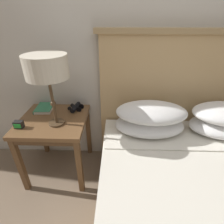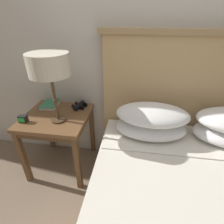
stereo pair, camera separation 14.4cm
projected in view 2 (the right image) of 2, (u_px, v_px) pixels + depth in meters
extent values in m
cube|color=beige|center=(139.00, 31.00, 1.43)|extent=(8.00, 0.06, 2.60)
cube|color=brown|center=(57.00, 116.00, 1.61)|extent=(0.58, 0.58, 0.04)
cube|color=brown|center=(57.00, 120.00, 1.63)|extent=(0.55, 0.55, 0.05)
cube|color=brown|center=(23.00, 158.00, 1.58)|extent=(0.04, 0.04, 0.58)
cube|color=brown|center=(78.00, 164.00, 1.51)|extent=(0.04, 0.04, 0.58)
cube|color=brown|center=(49.00, 126.00, 2.01)|extent=(0.04, 0.04, 0.58)
cube|color=brown|center=(92.00, 130.00, 1.95)|extent=(0.04, 0.04, 0.58)
cube|color=white|center=(189.00, 145.00, 1.40)|extent=(1.39, 0.28, 0.01)
cube|color=tan|center=(184.00, 109.00, 1.64)|extent=(1.52, 0.06, 1.29)
cube|color=#A4865B|center=(202.00, 32.00, 1.31)|extent=(1.59, 0.10, 0.04)
ellipsoid|color=white|center=(150.00, 127.00, 1.50)|extent=(0.60, 0.36, 0.15)
ellipsoid|color=white|center=(152.00, 114.00, 1.44)|extent=(0.60, 0.36, 0.15)
cylinder|color=#4C3823|center=(59.00, 119.00, 1.52)|extent=(0.13, 0.13, 0.01)
cylinder|color=#4C3823|center=(55.00, 99.00, 1.42)|extent=(0.02, 0.02, 0.39)
sphere|color=#4C3823|center=(55.00, 101.00, 1.43)|extent=(0.04, 0.04, 0.04)
cylinder|color=beige|center=(49.00, 64.00, 1.28)|extent=(0.31, 0.31, 0.17)
cube|color=silver|center=(50.00, 105.00, 1.75)|extent=(0.16, 0.21, 0.03)
cube|color=#337F56|center=(50.00, 103.00, 1.74)|extent=(0.16, 0.21, 0.00)
cube|color=#337F56|center=(43.00, 104.00, 1.75)|extent=(0.02, 0.20, 0.03)
cylinder|color=black|center=(78.00, 107.00, 1.69)|extent=(0.06, 0.10, 0.04)
cylinder|color=black|center=(82.00, 108.00, 1.67)|extent=(0.05, 0.02, 0.05)
cylinder|color=black|center=(73.00, 106.00, 1.70)|extent=(0.04, 0.02, 0.04)
cylinder|color=black|center=(81.00, 104.00, 1.74)|extent=(0.06, 0.10, 0.04)
cylinder|color=black|center=(85.00, 105.00, 1.72)|extent=(0.05, 0.02, 0.05)
cylinder|color=black|center=(77.00, 103.00, 1.75)|extent=(0.04, 0.02, 0.04)
cube|color=black|center=(79.00, 105.00, 1.71)|extent=(0.06, 0.05, 0.01)
cylinder|color=black|center=(79.00, 104.00, 1.71)|extent=(0.02, 0.01, 0.02)
cube|color=black|center=(23.00, 119.00, 1.48)|extent=(0.07, 0.04, 0.06)
cube|color=green|center=(21.00, 120.00, 1.46)|extent=(0.06, 0.00, 0.04)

